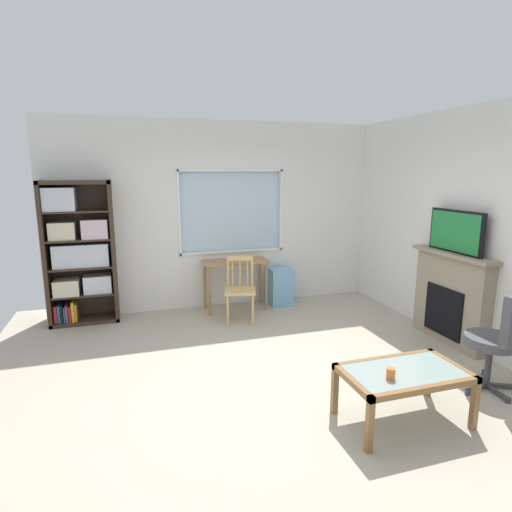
{
  "coord_description": "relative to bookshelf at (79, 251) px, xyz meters",
  "views": [
    {
      "loc": [
        -1.32,
        -3.7,
        2.06
      ],
      "look_at": [
        0.06,
        0.75,
        1.11
      ],
      "focal_mm": 29.36,
      "sensor_mm": 36.0,
      "label": 1
    }
  ],
  "objects": [
    {
      "name": "ground",
      "position": [
        1.96,
        -2.31,
        -1.01
      ],
      "size": [
        5.94,
        6.11,
        0.02
      ],
      "primitive_type": "cube",
      "color": "#B2A893"
    },
    {
      "name": "wall_back_with_window",
      "position": [
        1.94,
        0.24,
        0.39
      ],
      "size": [
        4.94,
        0.15,
        2.8
      ],
      "color": "silver",
      "rests_on": "ground"
    },
    {
      "name": "wall_right",
      "position": [
        4.49,
        -2.31,
        0.4
      ],
      "size": [
        0.12,
        5.31,
        2.8
      ],
      "primitive_type": "cube",
      "color": "silver",
      "rests_on": "ground"
    },
    {
      "name": "bookshelf",
      "position": [
        0.0,
        0.0,
        0.0
      ],
      "size": [
        0.9,
        0.38,
        1.94
      ],
      "color": "#38281E",
      "rests_on": "ground"
    },
    {
      "name": "desk_under_window",
      "position": [
        2.16,
        -0.11,
        -0.37
      ],
      "size": [
        0.97,
        0.43,
        0.76
      ],
      "color": "#A37547",
      "rests_on": "ground"
    },
    {
      "name": "wooden_chair",
      "position": [
        2.09,
        -0.62,
        -0.53
      ],
      "size": [
        0.51,
        0.5,
        0.9
      ],
      "color": "tan",
      "rests_on": "ground"
    },
    {
      "name": "plastic_drawer_unit",
      "position": [
        2.88,
        -0.06,
        -0.71
      ],
      "size": [
        0.35,
        0.4,
        0.58
      ],
      "primitive_type": "cube",
      "color": "#72ADDB",
      "rests_on": "ground"
    },
    {
      "name": "fireplace",
      "position": [
        4.34,
        -2.08,
        -0.44
      ],
      "size": [
        0.26,
        1.18,
        1.12
      ],
      "color": "gray",
      "rests_on": "ground"
    },
    {
      "name": "tv",
      "position": [
        4.32,
        -2.08,
        0.37
      ],
      "size": [
        0.06,
        0.8,
        0.5
      ],
      "color": "black",
      "rests_on": "fireplace"
    },
    {
      "name": "office_chair",
      "position": [
        3.9,
        -3.2,
        -0.44
      ],
      "size": [
        0.58,
        0.57,
        1.0
      ],
      "color": "#4C4C51",
      "rests_on": "ground"
    },
    {
      "name": "coffee_table",
      "position": [
        2.75,
        -3.34,
        -0.61
      ],
      "size": [
        1.02,
        0.59,
        0.46
      ],
      "color": "#8C9E99",
      "rests_on": "ground"
    },
    {
      "name": "sippy_cup",
      "position": [
        2.56,
        -3.43,
        -0.5
      ],
      "size": [
        0.07,
        0.07,
        0.09
      ],
      "primitive_type": "cylinder",
      "color": "orange",
      "rests_on": "coffee_table"
    }
  ]
}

